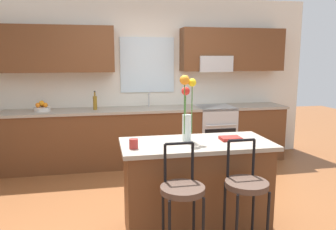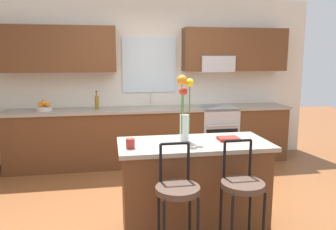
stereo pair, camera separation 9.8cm
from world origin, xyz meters
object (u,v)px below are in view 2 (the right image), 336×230
Objects in this scene: bar_stool_near at (178,195)px; mug_ceramic at (130,143)px; kitchen_island at (193,187)px; bar_stool_middle at (242,190)px; bottle_olive_oil at (97,102)px; fruit_bowl_oranges at (44,107)px; oven_range at (216,133)px; flower_vase at (184,108)px; cookbook at (228,139)px.

bar_stool_near reaches higher than mug_ceramic.
mug_ceramic reaches higher than kitchen_island.
bottle_olive_oil reaches higher than bar_stool_middle.
mug_ceramic is 2.64m from fruit_bowl_oranges.
bottle_olive_oil is (-1.27, 2.80, 0.40)m from bar_stool_middle.
kitchen_island is (-0.96, -2.22, 0.00)m from oven_range.
oven_range is 2.79m from fruit_bowl_oranges.
mug_ceramic is (-1.58, -2.34, 0.51)m from oven_range.
mug_ceramic is at bearing 128.16° from bar_stool_near.
flower_vase is 2.69× the size of fruit_bowl_oranges.
cookbook is (0.08, 0.56, 0.30)m from bar_stool_middle.
bar_stool_near is 4.34× the size of fruit_bowl_oranges.
mug_ceramic is at bearing -169.45° from kitchen_island.
mug_ceramic is 2.39m from bottle_olive_oil.
bar_stool_middle is 3.49m from fruit_bowl_oranges.
bar_stool_middle reaches higher than kitchen_island.
bar_stool_middle is 3.56× the size of bottle_olive_oil.
flower_vase is at bearing -52.13° from fruit_bowl_oranges.
oven_range is 2.34m from cookbook.
cookbook is (0.43, -0.06, -0.31)m from flower_vase.
kitchen_island is at bearing -38.32° from flower_vase.
kitchen_island is 0.64m from bar_stool_middle.
bottle_olive_oil is at bearing 114.34° from bar_stool_middle.
bar_stool_near is (-1.24, -2.78, 0.18)m from oven_range.
bar_stool_middle is 3.10m from bottle_olive_oil.
bar_stool_near is at bearing -114.01° from oven_range.
bar_stool_near is 2.92m from bottle_olive_oil.
oven_range is at bearing 76.11° from bar_stool_middle.
bar_stool_near is at bearing 180.00° from bar_stool_middle.
cookbook is at bearing -7.30° from flower_vase.
bar_stool_middle is at bearing -26.10° from mug_ceramic.
fruit_bowl_oranges reaches higher than bar_stool_middle.
oven_range is at bearing 64.15° from flower_vase.
fruit_bowl_oranges reaches higher than mug_ceramic.
bar_stool_near is at bearing -75.64° from bottle_olive_oil.
oven_range is at bearing 74.58° from cookbook.
fruit_bowl_oranges is 0.82× the size of bottle_olive_oil.
bar_stool_near reaches higher than oven_range.
flower_vase is at bearing 72.83° from bar_stool_near.
bottle_olive_oil is at bearing 113.82° from kitchen_island.
bottle_olive_oil is (-0.99, 2.25, 0.57)m from kitchen_island.
bar_stool_middle is 5.21× the size of cookbook.
mug_ceramic is at bearing -63.82° from fruit_bowl_oranges.
bar_stool_near is at bearing -137.99° from cookbook.
bar_stool_near is 3.56× the size of bottle_olive_oil.
cookbook is (-0.61, -2.21, 0.48)m from oven_range.
oven_range is 0.88× the size of bar_stool_near.
flower_vase is at bearing 141.68° from kitchen_island.
oven_range is 0.63× the size of kitchen_island.
bar_stool_near is at bearing -107.17° from flower_vase.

